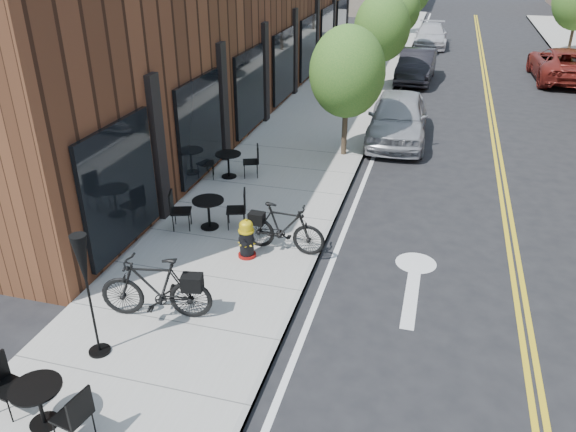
% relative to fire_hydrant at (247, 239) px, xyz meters
% --- Properties ---
extents(ground, '(120.00, 120.00, 0.00)m').
position_rel_fire_hydrant_xyz_m(ground, '(1.43, -2.43, -0.53)').
color(ground, black).
rests_on(ground, ground).
extents(sidewalk_near, '(4.00, 70.00, 0.12)m').
position_rel_fire_hydrant_xyz_m(sidewalk_near, '(-0.57, 7.57, -0.47)').
color(sidewalk_near, '#9E9B93').
rests_on(sidewalk_near, ground).
extents(building_near, '(5.00, 28.00, 7.00)m').
position_rel_fire_hydrant_xyz_m(building_near, '(-5.07, 11.57, 2.97)').
color(building_near, '#422415').
rests_on(building_near, ground).
extents(tree_near_a, '(2.20, 2.20, 3.81)m').
position_rel_fire_hydrant_xyz_m(tree_near_a, '(0.83, 6.57, 2.07)').
color(tree_near_a, '#382B1E').
rests_on(tree_near_a, sidewalk_near).
extents(tree_near_b, '(2.30, 2.30, 3.98)m').
position_rel_fire_hydrant_xyz_m(tree_near_b, '(0.83, 14.57, 2.18)').
color(tree_near_b, '#382B1E').
rests_on(tree_near_b, sidewalk_near).
extents(tree_near_c, '(2.10, 2.10, 3.67)m').
position_rel_fire_hydrant_xyz_m(tree_near_c, '(0.83, 22.57, 2.00)').
color(tree_near_c, '#382B1E').
rests_on(tree_near_c, sidewalk_near).
extents(fire_hydrant, '(0.43, 0.43, 0.87)m').
position_rel_fire_hydrant_xyz_m(fire_hydrant, '(0.00, 0.00, 0.00)').
color(fire_hydrant, maroon).
rests_on(fire_hydrant, sidewalk_near).
extents(bicycle_left, '(2.04, 0.92, 1.18)m').
position_rel_fire_hydrant_xyz_m(bicycle_left, '(-0.83, -2.36, 0.18)').
color(bicycle_left, black).
rests_on(bicycle_left, sidewalk_near).
extents(bicycle_right, '(1.83, 0.61, 1.09)m').
position_rel_fire_hydrant_xyz_m(bicycle_right, '(0.67, 0.43, 0.13)').
color(bicycle_right, black).
rests_on(bicycle_right, sidewalk_near).
extents(bistro_set_a, '(1.64, 0.81, 0.86)m').
position_rel_fire_hydrant_xyz_m(bistro_set_a, '(-1.21, -5.00, 0.02)').
color(bistro_set_a, black).
rests_on(bistro_set_a, sidewalk_near).
extents(bistro_set_b, '(1.71, 0.93, 0.90)m').
position_rel_fire_hydrant_xyz_m(bistro_set_b, '(-1.26, 0.99, 0.04)').
color(bistro_set_b, black).
rests_on(bistro_set_b, sidewalk_near).
extents(bistro_set_c, '(1.68, 0.97, 0.89)m').
position_rel_fire_hydrant_xyz_m(bistro_set_c, '(-1.90, 3.92, 0.04)').
color(bistro_set_c, black).
rests_on(bistro_set_c, sidewalk_near).
extents(patio_umbrella, '(0.35, 0.35, 2.15)m').
position_rel_fire_hydrant_xyz_m(patio_umbrella, '(-1.31, -3.49, 1.13)').
color(patio_umbrella, black).
rests_on(patio_umbrella, sidewalk_near).
extents(parked_car_a, '(2.03, 4.68, 1.57)m').
position_rel_fire_hydrant_xyz_m(parked_car_a, '(2.23, 8.61, 0.25)').
color(parked_car_a, '#9D9EA5').
rests_on(parked_car_a, ground).
extents(parked_car_b, '(1.65, 4.34, 1.41)m').
position_rel_fire_hydrant_xyz_m(parked_car_b, '(2.23, 17.25, 0.18)').
color(parked_car_b, black).
rests_on(parked_car_b, ground).
extents(parked_car_c, '(1.97, 4.58, 1.31)m').
position_rel_fire_hydrant_xyz_m(parked_car_c, '(2.45, 26.55, 0.13)').
color(parked_car_c, silver).
rests_on(parked_car_c, ground).
extents(parked_car_far, '(2.68, 5.48, 1.50)m').
position_rel_fire_hydrant_xyz_m(parked_car_far, '(8.71, 19.19, 0.22)').
color(parked_car_far, maroon).
rests_on(parked_car_far, ground).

